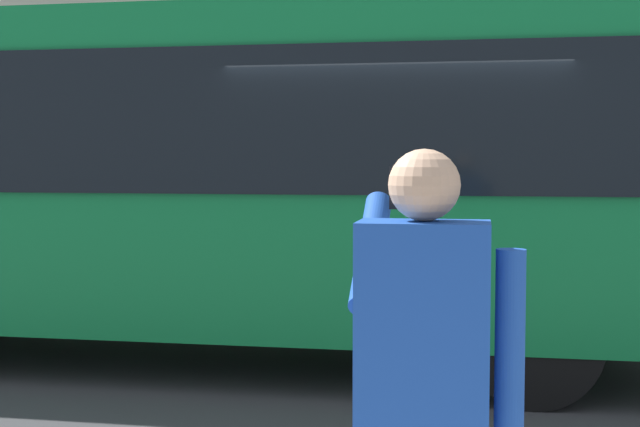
% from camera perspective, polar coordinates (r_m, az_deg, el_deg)
% --- Properties ---
extents(ground_plane, '(60.00, 60.00, 0.00)m').
position_cam_1_polar(ground_plane, '(7.71, 5.51, -10.04)').
color(ground_plane, '#38383A').
extents(red_bus, '(9.05, 2.54, 3.08)m').
position_cam_1_polar(red_bus, '(8.05, -8.72, 2.61)').
color(red_bus, '#0F7238').
rests_on(red_bus, ground_plane).
extents(pedestrian_photographer, '(0.53, 0.52, 1.70)m').
position_cam_1_polar(pedestrian_photographer, '(2.77, 6.75, -10.63)').
color(pedestrian_photographer, '#1E2347').
rests_on(pedestrian_photographer, sidewalk_curb).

